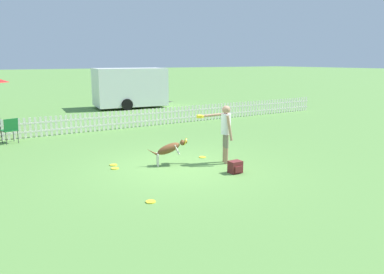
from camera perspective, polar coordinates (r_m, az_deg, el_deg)
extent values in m
plane|color=#5B8C42|center=(10.54, -1.90, -4.60)|extent=(240.00, 240.00, 0.00)
cylinder|color=tan|center=(10.85, 5.24, -2.87)|extent=(0.11, 0.11, 0.47)
cylinder|color=#7A705B|center=(10.75, 5.28, -0.66)|extent=(0.12, 0.12, 0.39)
cylinder|color=tan|center=(11.04, 4.98, -2.62)|extent=(0.11, 0.11, 0.47)
cylinder|color=#7A705B|center=(10.94, 5.02, -0.44)|extent=(0.12, 0.12, 0.39)
cylinder|color=white|center=(10.75, 5.19, 1.99)|extent=(0.36, 0.36, 0.59)
sphere|color=tan|center=(10.69, 5.23, 4.17)|extent=(0.24, 0.24, 0.24)
cylinder|color=tan|center=(10.58, 5.75, 1.35)|extent=(0.18, 0.21, 0.72)
cylinder|color=tan|center=(10.83, 3.13, 3.34)|extent=(0.67, 0.41, 0.14)
cylinder|color=yellow|center=(10.81, 1.25, 3.02)|extent=(0.21, 0.21, 0.02)
cylinder|color=yellow|center=(10.80, 1.25, 3.16)|extent=(0.21, 0.21, 0.02)
cylinder|color=yellow|center=(10.80, 1.25, 3.29)|extent=(0.21, 0.21, 0.02)
ellipsoid|color=brown|center=(10.60, -3.59, -1.78)|extent=(0.77, 0.52, 0.47)
ellipsoid|color=silver|center=(10.61, -3.58, -2.03)|extent=(0.41, 0.28, 0.22)
sphere|color=brown|center=(10.61, -1.44, -0.88)|extent=(0.15, 0.15, 0.15)
cone|color=brown|center=(10.61, -1.06, -0.72)|extent=(0.15, 0.13, 0.12)
cylinder|color=yellow|center=(10.61, -1.06, -0.72)|extent=(0.17, 0.23, 0.21)
cone|color=brown|center=(10.64, -1.60, -0.50)|extent=(0.05, 0.05, 0.07)
cone|color=brown|center=(10.55, -1.53, -0.61)|extent=(0.05, 0.05, 0.07)
cylinder|color=silver|center=(10.74, -5.29, -3.31)|extent=(0.06, 0.06, 0.37)
cylinder|color=silver|center=(10.55, -5.21, -3.58)|extent=(0.06, 0.06, 0.37)
cylinder|color=silver|center=(10.71, -2.46, -1.72)|extent=(0.18, 0.11, 0.29)
cylinder|color=silver|center=(10.54, -2.35, -1.93)|extent=(0.18, 0.11, 0.29)
cone|color=brown|center=(10.58, -6.09, -2.29)|extent=(0.32, 0.18, 0.22)
cylinder|color=yellow|center=(8.07, -6.33, -9.76)|extent=(0.21, 0.21, 0.02)
cylinder|color=yellow|center=(10.93, -11.89, -4.18)|extent=(0.21, 0.21, 0.02)
cylinder|color=yellow|center=(11.55, 1.59, -3.08)|extent=(0.21, 0.21, 0.02)
cylinder|color=yellow|center=(10.58, -11.67, -4.70)|extent=(0.21, 0.21, 0.02)
cube|color=maroon|center=(10.03, 6.60, -4.55)|extent=(0.34, 0.26, 0.32)
cube|color=maroon|center=(9.93, 7.13, -4.92)|extent=(0.23, 0.04, 0.16)
cube|color=silver|center=(16.34, -13.31, 1.80)|extent=(24.89, 0.04, 0.06)
cube|color=silver|center=(16.28, -13.36, 2.94)|extent=(24.89, 0.04, 0.06)
cube|color=silver|center=(15.57, -26.91, 0.95)|extent=(0.09, 0.02, 0.79)
cube|color=silver|center=(15.58, -26.21, 1.02)|extent=(0.09, 0.02, 0.79)
cube|color=silver|center=(15.60, -25.51, 1.09)|extent=(0.09, 0.02, 0.79)
cube|color=silver|center=(15.62, -24.81, 1.17)|extent=(0.09, 0.02, 0.79)
cube|color=silver|center=(15.64, -24.11, 1.24)|extent=(0.09, 0.02, 0.79)
cube|color=silver|center=(15.67, -23.41, 1.31)|extent=(0.09, 0.02, 0.79)
cube|color=silver|center=(15.70, -22.72, 1.39)|extent=(0.09, 0.02, 0.79)
cube|color=silver|center=(15.73, -22.03, 1.46)|extent=(0.09, 0.02, 0.79)
cube|color=silver|center=(15.76, -21.34, 1.53)|extent=(0.09, 0.02, 0.79)
cube|color=silver|center=(15.79, -20.65, 1.60)|extent=(0.09, 0.02, 0.79)
cube|color=silver|center=(15.83, -19.97, 1.67)|extent=(0.09, 0.02, 0.79)
cube|color=silver|center=(15.87, -19.29, 1.74)|extent=(0.09, 0.02, 0.79)
cube|color=silver|center=(15.91, -18.61, 1.81)|extent=(0.09, 0.02, 0.79)
cube|color=silver|center=(15.95, -17.94, 1.88)|extent=(0.09, 0.02, 0.79)
cube|color=silver|center=(15.99, -17.27, 1.95)|extent=(0.09, 0.02, 0.79)
cube|color=silver|center=(16.04, -16.60, 2.01)|extent=(0.09, 0.02, 0.79)
cube|color=silver|center=(16.09, -15.94, 2.08)|extent=(0.09, 0.02, 0.79)
cube|color=silver|center=(16.14, -15.28, 2.15)|extent=(0.09, 0.02, 0.79)
cube|color=silver|center=(16.20, -14.63, 2.21)|extent=(0.09, 0.02, 0.79)
cube|color=silver|center=(16.25, -13.98, 2.28)|extent=(0.09, 0.02, 0.79)
cube|color=silver|center=(16.31, -13.33, 2.34)|extent=(0.09, 0.02, 0.79)
cube|color=silver|center=(16.37, -12.69, 2.40)|extent=(0.09, 0.02, 0.79)
cube|color=silver|center=(16.43, -12.06, 2.47)|extent=(0.09, 0.02, 0.79)
cube|color=silver|center=(16.50, -11.42, 2.53)|extent=(0.09, 0.02, 0.79)
cube|color=silver|center=(16.56, -10.80, 2.59)|extent=(0.09, 0.02, 0.79)
cube|color=silver|center=(16.63, -10.18, 2.65)|extent=(0.09, 0.02, 0.79)
cube|color=silver|center=(16.70, -9.56, 2.71)|extent=(0.09, 0.02, 0.79)
cube|color=silver|center=(16.77, -8.95, 2.76)|extent=(0.09, 0.02, 0.79)
cube|color=silver|center=(16.85, -8.35, 2.82)|extent=(0.09, 0.02, 0.79)
cube|color=silver|center=(16.92, -7.75, 2.88)|extent=(0.09, 0.02, 0.79)
cube|color=silver|center=(17.00, -7.15, 2.93)|extent=(0.09, 0.02, 0.79)
cube|color=silver|center=(17.08, -6.56, 2.99)|extent=(0.09, 0.02, 0.79)
cube|color=silver|center=(17.16, -5.98, 3.04)|extent=(0.09, 0.02, 0.79)
cube|color=silver|center=(17.24, -5.40, 3.10)|extent=(0.09, 0.02, 0.79)
cube|color=silver|center=(17.33, -4.83, 3.15)|extent=(0.09, 0.02, 0.79)
cube|color=silver|center=(17.42, -4.26, 3.20)|extent=(0.09, 0.02, 0.79)
cube|color=silver|center=(17.50, -3.70, 3.25)|extent=(0.09, 0.02, 0.79)
cube|color=silver|center=(17.59, -3.14, 3.30)|extent=(0.09, 0.02, 0.79)
cube|color=silver|center=(17.69, -2.59, 3.35)|extent=(0.09, 0.02, 0.79)
cube|color=silver|center=(17.78, -2.04, 3.40)|extent=(0.09, 0.02, 0.79)
cube|color=silver|center=(17.87, -1.51, 3.45)|extent=(0.09, 0.02, 0.79)
cube|color=silver|center=(17.97, -0.97, 3.50)|extent=(0.09, 0.02, 0.79)
cube|color=silver|center=(18.07, -0.44, 3.54)|extent=(0.09, 0.02, 0.79)
cube|color=silver|center=(18.17, 0.08, 3.59)|extent=(0.09, 0.02, 0.79)
cube|color=silver|center=(18.27, 0.59, 3.63)|extent=(0.09, 0.02, 0.79)
cube|color=silver|center=(18.37, 1.10, 3.67)|extent=(0.09, 0.02, 0.79)
cube|color=silver|center=(18.47, 1.61, 3.72)|extent=(0.09, 0.02, 0.79)
cube|color=silver|center=(18.58, 2.11, 3.76)|extent=(0.09, 0.02, 0.79)
cube|color=silver|center=(18.69, 2.60, 3.80)|extent=(0.09, 0.02, 0.79)
cube|color=silver|center=(18.79, 3.09, 3.84)|extent=(0.09, 0.02, 0.79)
cube|color=silver|center=(18.90, 3.57, 3.88)|extent=(0.09, 0.02, 0.79)
cube|color=silver|center=(19.01, 4.05, 3.92)|extent=(0.09, 0.02, 0.79)
cube|color=silver|center=(19.13, 4.52, 3.96)|extent=(0.09, 0.02, 0.79)
cube|color=silver|center=(19.24, 4.99, 4.00)|extent=(0.09, 0.02, 0.79)
cube|color=silver|center=(19.35, 5.45, 4.03)|extent=(0.09, 0.02, 0.79)
cube|color=silver|center=(19.47, 5.91, 4.07)|extent=(0.09, 0.02, 0.79)
cube|color=silver|center=(19.59, 6.36, 4.11)|extent=(0.09, 0.02, 0.79)
cube|color=silver|center=(19.70, 6.80, 4.14)|extent=(0.09, 0.02, 0.79)
cube|color=silver|center=(19.82, 7.24, 4.17)|extent=(0.09, 0.02, 0.79)
cube|color=silver|center=(19.94, 7.67, 4.21)|extent=(0.09, 0.02, 0.79)
cube|color=silver|center=(20.07, 8.10, 4.24)|extent=(0.09, 0.02, 0.79)
cube|color=silver|center=(20.19, 8.53, 4.27)|extent=(0.09, 0.02, 0.79)
cube|color=silver|center=(20.31, 8.94, 4.31)|extent=(0.09, 0.02, 0.79)
cube|color=silver|center=(20.44, 9.36, 4.34)|extent=(0.09, 0.02, 0.79)
cube|color=silver|center=(20.56, 9.77, 4.37)|extent=(0.09, 0.02, 0.79)
cube|color=silver|center=(20.69, 10.17, 4.40)|extent=(0.09, 0.02, 0.79)
cube|color=silver|center=(20.82, 10.57, 4.43)|extent=(0.09, 0.02, 0.79)
cube|color=silver|center=(20.95, 10.96, 4.46)|extent=(0.09, 0.02, 0.79)
cube|color=silver|center=(21.08, 11.35, 4.48)|extent=(0.09, 0.02, 0.79)
cube|color=silver|center=(21.21, 11.74, 4.51)|extent=(0.09, 0.02, 0.79)
cube|color=silver|center=(21.34, 12.12, 4.54)|extent=(0.09, 0.02, 0.79)
cube|color=silver|center=(21.47, 12.49, 4.56)|extent=(0.09, 0.02, 0.79)
cube|color=silver|center=(21.61, 12.86, 4.59)|extent=(0.09, 0.02, 0.79)
cube|color=silver|center=(21.74, 13.23, 4.62)|extent=(0.09, 0.02, 0.79)
cube|color=silver|center=(21.88, 13.59, 4.64)|extent=(0.09, 0.02, 0.79)
cube|color=silver|center=(22.01, 13.94, 4.67)|extent=(0.09, 0.02, 0.79)
cube|color=silver|center=(22.15, 14.30, 4.69)|extent=(0.09, 0.02, 0.79)
cube|color=silver|center=(22.29, 14.64, 4.71)|extent=(0.09, 0.02, 0.79)
cube|color=silver|center=(22.43, 14.99, 4.74)|extent=(0.09, 0.02, 0.79)
cube|color=silver|center=(22.57, 15.33, 4.76)|extent=(0.09, 0.02, 0.79)
cube|color=silver|center=(22.71, 15.66, 4.78)|extent=(0.09, 0.02, 0.79)
cube|color=silver|center=(22.85, 15.99, 4.80)|extent=(0.09, 0.02, 0.79)
cube|color=silver|center=(22.99, 16.32, 4.83)|extent=(0.09, 0.02, 0.79)
cube|color=silver|center=(23.13, 16.65, 4.85)|extent=(0.09, 0.02, 0.79)
cube|color=silver|center=(23.28, 16.96, 4.87)|extent=(0.09, 0.02, 0.79)
cylinder|color=#333338|center=(15.26, -25.56, 0.27)|extent=(0.02, 0.02, 0.47)
cylinder|color=#333338|center=(15.13, -27.01, 0.04)|extent=(0.02, 0.02, 0.47)
cylinder|color=#333338|center=(14.88, -24.99, 0.05)|extent=(0.02, 0.02, 0.47)
cylinder|color=#333338|center=(14.74, -26.47, -0.18)|extent=(0.02, 0.02, 0.47)
cube|color=#19662D|center=(14.96, -26.09, 0.93)|extent=(0.59, 0.59, 0.03)
cube|color=#19662D|center=(14.72, -25.87, 1.68)|extent=(0.49, 0.21, 0.45)
cube|color=white|center=(23.78, -9.45, 7.55)|extent=(4.49, 2.76, 2.29)
cone|color=#3F3F42|center=(24.69, -3.69, 5.39)|extent=(0.82, 0.29, 0.20)
cylinder|color=black|center=(24.84, -11.30, 5.42)|extent=(0.70, 0.25, 0.68)
cylinder|color=black|center=(22.62, -9.87, 4.88)|extent=(0.70, 0.25, 0.68)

